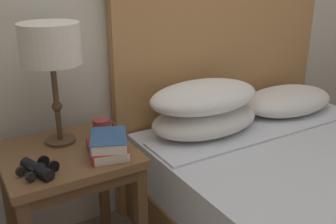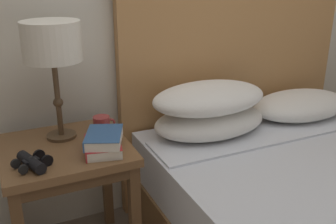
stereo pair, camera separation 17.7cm
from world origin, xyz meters
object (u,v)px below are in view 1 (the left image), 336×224
(table_lamp, at_px, (51,48))
(coffee_mug, at_px, (102,128))
(book_stacked_on_top, at_px, (108,140))
(bed, at_px, (331,205))
(book_on_nightstand, at_px, (107,149))
(binoculars_pair, at_px, (38,169))
(nightstand, at_px, (68,170))

(table_lamp, xyz_separation_m, coffee_mug, (0.18, -0.04, -0.37))
(book_stacked_on_top, bearing_deg, bed, -26.28)
(book_on_nightstand, height_order, binoculars_pair, binoculars_pair)
(book_stacked_on_top, height_order, coffee_mug, coffee_mug)
(nightstand, distance_m, coffee_mug, 0.23)
(nightstand, distance_m, book_on_nightstand, 0.21)
(bed, height_order, binoculars_pair, bed)
(book_on_nightstand, bearing_deg, coffee_mug, 74.45)
(nightstand, height_order, coffee_mug, coffee_mug)
(bed, xyz_separation_m, coffee_mug, (-0.84, 0.61, 0.34))
(nightstand, distance_m, bed, 1.18)
(book_stacked_on_top, bearing_deg, coffee_mug, 76.71)
(book_on_nightstand, height_order, coffee_mug, coffee_mug)
(nightstand, height_order, binoculars_pair, binoculars_pair)
(book_stacked_on_top, bearing_deg, binoculars_pair, -176.23)
(book_stacked_on_top, bearing_deg, nightstand, 139.79)
(bed, xyz_separation_m, table_lamp, (-1.02, 0.65, 0.71))
(table_lamp, height_order, book_on_nightstand, table_lamp)
(book_stacked_on_top, relative_size, coffee_mug, 2.26)
(nightstand, bearing_deg, binoculars_pair, -137.07)
(table_lamp, distance_m, book_stacked_on_top, 0.44)
(coffee_mug, bearing_deg, nightstand, -162.80)
(book_on_nightstand, bearing_deg, book_stacked_on_top, -48.33)
(table_lamp, relative_size, book_on_nightstand, 2.30)
(nightstand, bearing_deg, coffee_mug, 17.20)
(book_on_nightstand, bearing_deg, nightstand, 140.18)
(coffee_mug, bearing_deg, book_stacked_on_top, -103.29)
(bed, bearing_deg, book_on_nightstand, 153.54)
(book_on_nightstand, bearing_deg, binoculars_pair, -174.89)
(nightstand, height_order, book_stacked_on_top, book_stacked_on_top)
(binoculars_pair, bearing_deg, book_on_nightstand, 5.11)
(book_stacked_on_top, height_order, binoculars_pair, book_stacked_on_top)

